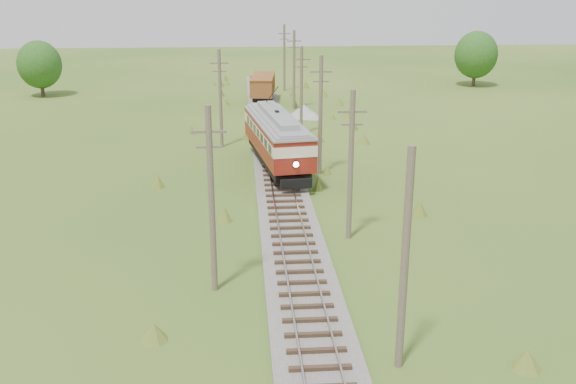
{
  "coord_description": "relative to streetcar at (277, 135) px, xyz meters",
  "views": [
    {
      "loc": [
        -2.77,
        -16.07,
        14.23
      ],
      "look_at": [
        0.0,
        20.87,
        1.94
      ],
      "focal_mm": 40.0,
      "sensor_mm": 36.0,
      "label": 1
    }
  ],
  "objects": [
    {
      "name": "gravel_pile",
      "position": [
        4.25,
        20.21,
        -2.18
      ],
      "size": [
        3.63,
        3.85,
        1.32
      ],
      "color": "gray",
      "rests_on": "ground"
    },
    {
      "name": "tree_mid_b",
      "position": [
        30.0,
        39.76,
        1.53
      ],
      "size": [
        5.88,
        5.88,
        7.57
      ],
      "color": "#38281C",
      "rests_on": "ground"
    },
    {
      "name": "gondola",
      "position": [
        -0.0,
        29.39,
        -0.79
      ],
      "size": [
        3.41,
        8.26,
        2.67
      ],
      "rotation": [
        0.0,
        0.0,
        -0.1
      ],
      "color": "black",
      "rests_on": "ground"
    },
    {
      "name": "utility_pole_r_1",
      "position": [
        3.1,
        -27.24,
        1.6
      ],
      "size": [
        0.3,
        0.3,
        8.8
      ],
      "color": "brown",
      "rests_on": "ground"
    },
    {
      "name": "utility_pole_r_6",
      "position": [
        3.2,
        37.76,
        1.68
      ],
      "size": [
        1.6,
        0.3,
        8.7
      ],
      "color": "brown",
      "rests_on": "ground"
    },
    {
      "name": "utility_pole_l_a",
      "position": [
        -4.2,
        -20.24,
        1.83
      ],
      "size": [
        1.6,
        0.3,
        9.0
      ],
      "color": "brown",
      "rests_on": "ground"
    },
    {
      "name": "utility_pole_r_4",
      "position": [
        3.0,
        11.76,
        1.52
      ],
      "size": [
        1.6,
        0.3,
        8.4
      ],
      "color": "brown",
      "rests_on": "ground"
    },
    {
      "name": "streetcar",
      "position": [
        0.0,
        0.0,
        0.0
      ],
      "size": [
        4.89,
        13.5,
        6.11
      ],
      "rotation": [
        0.0,
        0.0,
        0.14
      ],
      "color": "black",
      "rests_on": "ground"
    },
    {
      "name": "railbed_main",
      "position": [
        -0.0,
        1.76,
        -2.61
      ],
      "size": [
        3.6,
        96.0,
        0.57
      ],
      "color": "#605B54",
      "rests_on": "ground"
    },
    {
      "name": "utility_pole_r_2",
      "position": [
        3.3,
        -14.24,
        1.63
      ],
      "size": [
        1.6,
        0.3,
        8.6
      ],
      "color": "brown",
      "rests_on": "ground"
    },
    {
      "name": "utility_pole_r_3",
      "position": [
        3.2,
        -1.24,
        1.83
      ],
      "size": [
        1.6,
        0.3,
        9.0
      ],
      "color": "brown",
      "rests_on": "ground"
    },
    {
      "name": "tree_mid_a",
      "position": [
        -28.0,
        35.76,
        1.22
      ],
      "size": [
        5.46,
        5.46,
        7.03
      ],
      "color": "#38281C",
      "rests_on": "ground"
    },
    {
      "name": "utility_pole_l_b",
      "position": [
        -4.5,
        7.76,
        1.63
      ],
      "size": [
        1.6,
        0.3,
        8.6
      ],
      "color": "brown",
      "rests_on": "ground"
    },
    {
      "name": "utility_pole_r_5",
      "position": [
        3.4,
        24.76,
        1.78
      ],
      "size": [
        1.6,
        0.3,
        8.9
      ],
      "color": "brown",
      "rests_on": "ground"
    }
  ]
}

